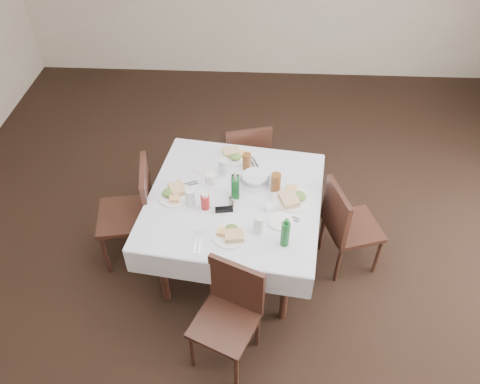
{
  "coord_description": "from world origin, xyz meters",
  "views": [
    {
      "loc": [
        0.03,
        -2.29,
        3.18
      ],
      "look_at": [
        -0.1,
        0.24,
        0.8
      ],
      "focal_mm": 35.0,
      "sensor_mm": 36.0,
      "label": 1
    }
  ],
  "objects": [
    {
      "name": "iced_tea_a",
      "position": [
        -0.07,
        0.56,
        0.83
      ],
      "size": [
        0.07,
        0.07,
        0.14
      ],
      "color": "brown",
      "rests_on": "dining_table"
    },
    {
      "name": "chair_west",
      "position": [
        -0.94,
        0.31,
        0.53
      ],
      "size": [
        0.51,
        0.51,
        0.92
      ],
      "color": "black",
      "rests_on": "ground"
    },
    {
      "name": "cutlery_s",
      "position": [
        -0.36,
        -0.23,
        0.77
      ],
      "size": [
        0.05,
        0.2,
        0.01
      ],
      "color": "silver",
      "rests_on": "dining_table"
    },
    {
      "name": "meal_west",
      "position": [
        -0.59,
        0.22,
        0.78
      ],
      "size": [
        0.26,
        0.26,
        0.06
      ],
      "color": "white",
      "rests_on": "dining_table"
    },
    {
      "name": "ketchup_bottle",
      "position": [
        -0.35,
        0.11,
        0.83
      ],
      "size": [
        0.06,
        0.06,
        0.14
      ],
      "color": "#A8201F",
      "rests_on": "dining_table"
    },
    {
      "name": "cutlery_e",
      "position": [
        0.25,
        0.03,
        0.77
      ],
      "size": [
        0.18,
        0.1,
        0.01
      ],
      "color": "silver",
      "rests_on": "dining_table"
    },
    {
      "name": "coffee_mug",
      "position": [
        -0.33,
        0.37,
        0.81
      ],
      "size": [
        0.14,
        0.13,
        0.1
      ],
      "color": "white",
      "rests_on": "dining_table"
    },
    {
      "name": "room_shell",
      "position": [
        0.0,
        0.0,
        1.71
      ],
      "size": [
        6.04,
        7.04,
        2.8
      ],
      "color": "#C3B198",
      "rests_on": "ground"
    },
    {
      "name": "sunglasses",
      "position": [
        -0.21,
        0.08,
        0.78
      ],
      "size": [
        0.14,
        0.06,
        0.03
      ],
      "color": "black",
      "rests_on": "dining_table"
    },
    {
      "name": "oil_cruet_green",
      "position": [
        -0.13,
        0.23,
        0.86
      ],
      "size": [
        0.06,
        0.06,
        0.23
      ],
      "color": "#135B22",
      "rests_on": "dining_table"
    },
    {
      "name": "meal_east",
      "position": [
        0.28,
        0.22,
        0.79
      ],
      "size": [
        0.3,
        0.3,
        0.06
      ],
      "color": "white",
      "rests_on": "dining_table"
    },
    {
      "name": "iced_tea_b",
      "position": [
        0.16,
        0.32,
        0.84
      ],
      "size": [
        0.07,
        0.07,
        0.15
      ],
      "color": "brown",
      "rests_on": "dining_table"
    },
    {
      "name": "salt_shaker",
      "position": [
        -0.16,
        0.14,
        0.8
      ],
      "size": [
        0.03,
        0.03,
        0.08
      ],
      "color": "white",
      "rests_on": "dining_table"
    },
    {
      "name": "chair_south",
      "position": [
        -0.13,
        -0.55,
        0.48
      ],
      "size": [
        0.52,
        0.52,
        0.83
      ],
      "color": "black",
      "rests_on": "ground"
    },
    {
      "name": "green_bottle",
      "position": [
        0.22,
        -0.21,
        0.87
      ],
      "size": [
        0.06,
        0.06,
        0.24
      ],
      "color": "#135B22",
      "rests_on": "dining_table"
    },
    {
      "name": "side_plate_b",
      "position": [
        0.2,
        -0.01,
        0.77
      ],
      "size": [
        0.18,
        0.18,
        0.01
      ],
      "color": "white",
      "rests_on": "dining_table"
    },
    {
      "name": "chair_north",
      "position": [
        -0.09,
        1.05,
        0.49
      ],
      "size": [
        0.5,
        0.5,
        0.85
      ],
      "color": "black",
      "rests_on": "ground"
    },
    {
      "name": "pepper_shaker",
      "position": [
        -0.16,
        0.14,
        0.8
      ],
      "size": [
        0.03,
        0.03,
        0.08
      ],
      "color": "#3F3524",
      "rests_on": "dining_table"
    },
    {
      "name": "cutlery_n",
      "position": [
        -0.01,
        0.62,
        0.77
      ],
      "size": [
        0.1,
        0.17,
        0.01
      ],
      "color": "silver",
      "rests_on": "dining_table"
    },
    {
      "name": "water_e",
      "position": [
        0.14,
        0.36,
        0.82
      ],
      "size": [
        0.07,
        0.07,
        0.12
      ],
      "color": "silver",
      "rests_on": "dining_table"
    },
    {
      "name": "water_n",
      "position": [
        -0.25,
        0.49,
        0.83
      ],
      "size": [
        0.08,
        0.08,
        0.14
      ],
      "color": "silver",
      "rests_on": "dining_table"
    },
    {
      "name": "water_s",
      "position": [
        0.05,
        -0.1,
        0.83
      ],
      "size": [
        0.08,
        0.08,
        0.14
      ],
      "color": "silver",
      "rests_on": "dining_table"
    },
    {
      "name": "bread_basket",
      "position": [
        0.0,
        0.4,
        0.8
      ],
      "size": [
        0.22,
        0.22,
        0.07
      ],
      "color": "silver",
      "rests_on": "dining_table"
    },
    {
      "name": "meal_south",
      "position": [
        -0.15,
        -0.16,
        0.78
      ],
      "size": [
        0.24,
        0.24,
        0.05
      ],
      "color": "white",
      "rests_on": "dining_table"
    },
    {
      "name": "sugar_caddy",
      "position": [
        0.13,
        0.11,
        0.79
      ],
      "size": [
        0.1,
        0.08,
        0.05
      ],
      "color": "white",
      "rests_on": "dining_table"
    },
    {
      "name": "meal_north",
      "position": [
        -0.17,
        0.71,
        0.78
      ],
      "size": [
        0.26,
        0.26,
        0.06
      ],
      "color": "white",
      "rests_on": "dining_table"
    },
    {
      "name": "side_plate_a",
      "position": [
        -0.43,
        0.54,
        0.77
      ],
      "size": [
        0.14,
        0.14,
        0.01
      ],
      "color": "white",
      "rests_on": "dining_table"
    },
    {
      "name": "water_w",
      "position": [
        -0.46,
        0.14,
        0.83
      ],
      "size": [
        0.07,
        0.07,
        0.13
      ],
      "color": "silver",
      "rests_on": "dining_table"
    },
    {
      "name": "ground_plane",
      "position": [
        0.0,
        0.0,
        0.0
      ],
      "size": [
        7.0,
        7.0,
        0.0
      ],
      "primitive_type": "plane",
      "color": "black"
    },
    {
      "name": "oil_cruet_dark",
      "position": [
        -0.14,
        0.25,
        0.86
      ],
      "size": [
        0.05,
        0.05,
        0.23
      ],
      "color": "black",
      "rests_on": "dining_table"
    },
    {
      "name": "cutlery_w",
      "position": [
        -0.52,
        0.34,
        0.77
      ],
      "size": [
        0.17,
        0.1,
        0.01
      ],
      "color": "silver",
      "rests_on": "dining_table"
    },
    {
      "name": "dining_table",
      "position": [
        -0.15,
        0.22,
        0.68
      ],
      "size": [
        1.44,
        1.44,
        0.76
      ],
      "color": "black",
      "rests_on": "ground"
    },
    {
      "name": "chair_east",
      "position": [
        0.72,
        0.27,
        0.48
      ],
      "size": [
        0.5,
        0.5,
        0.85
      ],
      "color": "black",
      "rests_on": "ground"
    }
  ]
}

